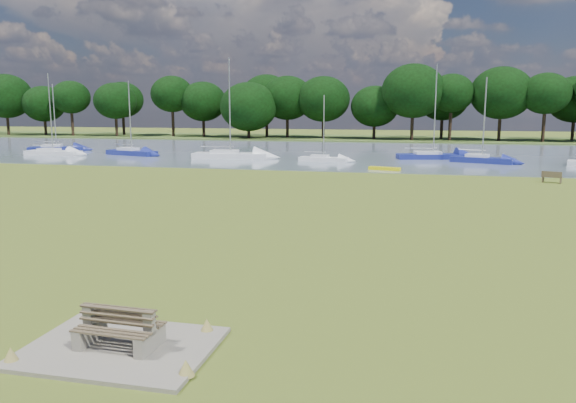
% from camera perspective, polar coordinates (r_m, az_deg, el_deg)
% --- Properties ---
extents(ground, '(220.00, 220.00, 0.00)m').
position_cam_1_polar(ground, '(26.27, -1.42, -2.42)').
color(ground, olive).
extents(river, '(220.00, 40.00, 0.10)m').
position_cam_1_polar(river, '(67.40, 7.61, 4.88)').
color(river, slate).
rests_on(river, ground).
extents(far_bank, '(220.00, 20.00, 0.40)m').
position_cam_1_polar(far_bank, '(97.23, 9.35, 6.28)').
color(far_bank, '#4C6626').
rests_on(far_bank, ground).
extents(concrete_pad, '(4.20, 3.20, 0.10)m').
position_cam_1_polar(concrete_pad, '(13.76, -16.68, -14.06)').
color(concrete_pad, gray).
rests_on(concrete_pad, ground).
extents(bench_pair, '(1.89, 1.16, 1.00)m').
position_cam_1_polar(bench_pair, '(13.58, -16.77, -12.29)').
color(bench_pair, gray).
rests_on(bench_pair, concrete_pad).
extents(riverbank_bench, '(1.43, 0.90, 0.85)m').
position_cam_1_polar(riverbank_bench, '(44.97, 25.22, 2.26)').
color(riverbank_bench, brown).
rests_on(riverbank_bench, ground).
extents(kayak, '(2.81, 1.35, 0.27)m').
position_cam_1_polar(kayak, '(49.23, 9.78, 3.32)').
color(kayak, yellow).
rests_on(kayak, river).
extents(tree_line, '(132.37, 9.42, 11.40)m').
position_cam_1_polar(tree_line, '(93.52, 6.47, 10.35)').
color(tree_line, black).
rests_on(tree_line, far_bank).
extents(sailboat_0, '(7.78, 3.92, 9.71)m').
position_cam_1_polar(sailboat_0, '(60.97, 14.46, 4.66)').
color(sailboat_0, navy).
rests_on(sailboat_0, river).
extents(sailboat_1, '(8.10, 2.82, 10.43)m').
position_cam_1_polar(sailboat_1, '(59.94, -5.96, 4.88)').
color(sailboat_1, silver).
rests_on(sailboat_1, river).
extents(sailboat_2, '(5.03, 1.90, 6.54)m').
position_cam_1_polar(sailboat_2, '(56.37, 3.57, 4.49)').
color(sailboat_2, silver).
rests_on(sailboat_2, river).
extents(sailboat_3, '(6.11, 3.65, 8.19)m').
position_cam_1_polar(sailboat_3, '(57.97, 19.06, 4.24)').
color(sailboat_3, navy).
rests_on(sailboat_3, river).
extents(sailboat_5, '(6.46, 1.86, 9.06)m').
position_cam_1_polar(sailboat_5, '(69.03, -22.81, 4.76)').
color(sailboat_5, silver).
rests_on(sailboat_5, river).
extents(sailboat_6, '(6.74, 4.02, 8.13)m').
position_cam_1_polar(sailboat_6, '(75.22, -22.51, 5.14)').
color(sailboat_6, navy).
rests_on(sailboat_6, river).
extents(sailboat_8, '(6.56, 3.47, 8.24)m').
position_cam_1_polar(sailboat_8, '(65.98, -15.66, 4.99)').
color(sailboat_8, navy).
rests_on(sailboat_8, river).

